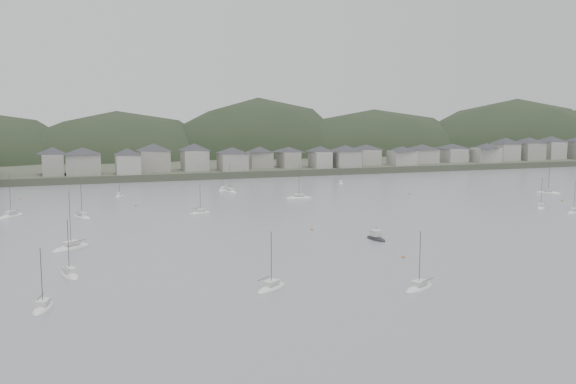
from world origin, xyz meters
name	(u,v)px	position (x,y,z in m)	size (l,w,h in m)	color
ground	(428,276)	(0.00, 0.00, 0.00)	(900.00, 900.00, 0.00)	slate
far_shore_land	(169,157)	(0.00, 295.00, 1.50)	(900.00, 250.00, 3.00)	#383D2D
forested_ridge	(185,181)	(4.83, 269.40, -11.28)	(851.55, 103.94, 102.57)	black
waterfront_town	(313,155)	(50.59, 183.34, 8.66)	(451.48, 28.46, 12.92)	gray
sailboat_lead	(70,275)	(-60.11, 20.96, 0.18)	(4.44, 8.32, 10.86)	silver
moored_fleet	(275,219)	(-7.16, 65.24, 0.18)	(227.38, 151.53, 13.28)	silver
motor_launch_far	(376,238)	(6.10, 31.87, 0.30)	(3.09, 7.01, 3.65)	black
mooring_buoys	(299,222)	(-2.60, 58.54, 0.15)	(183.20, 145.12, 0.70)	#C47841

